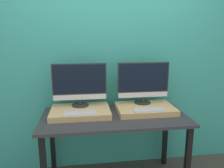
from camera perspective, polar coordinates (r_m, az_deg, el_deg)
The scene contains 8 objects.
wall_back at distance 2.55m, azimuth -0.73°, elevation 5.90°, with size 8.00×0.04×2.60m.
workbench at distance 2.29m, azimuth 0.64°, elevation -10.36°, with size 1.48×0.71×0.80m.
wooden_riser_left at distance 2.30m, azimuth -8.25°, elevation -7.16°, with size 0.61×0.42×0.06m.
monitor_left at distance 2.33m, azimuth -8.46°, elevation 0.11°, with size 0.57×0.18×0.46m.
keyboard_left at distance 2.16m, azimuth -8.30°, elevation -7.49°, with size 0.32×0.13×0.01m.
wooden_riser_right at distance 2.39m, azimuth 8.65°, elevation -6.38°, with size 0.61×0.42×0.06m.
monitor_right at distance 2.42m, azimuth 8.15°, elevation 0.60°, with size 0.57×0.18×0.46m.
keyboard_right at distance 2.25m, azimuth 9.67°, elevation -6.63°, with size 0.32×0.13×0.01m.
Camera 1 is at (-0.31, -1.73, 1.61)m, focal length 35.00 mm.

